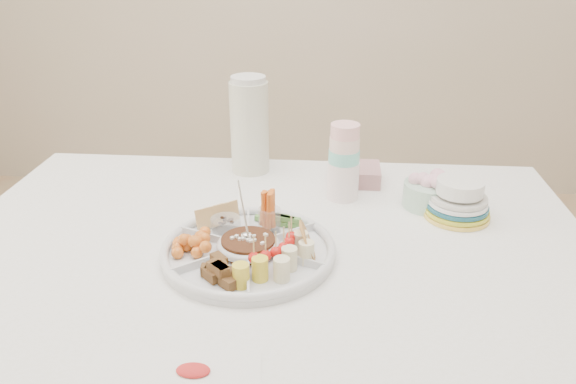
# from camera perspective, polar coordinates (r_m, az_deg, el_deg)

# --- Properties ---
(dining_table) EXTENTS (1.52, 1.02, 0.76)m
(dining_table) POSITION_cam_1_polar(r_m,az_deg,el_deg) (1.55, -1.72, -17.15)
(dining_table) COLOR white
(dining_table) RESTS_ON floor
(chair) EXTENTS (0.55, 0.55, 1.14)m
(chair) POSITION_cam_1_polar(r_m,az_deg,el_deg) (1.75, 26.39, -6.90)
(chair) COLOR brown
(chair) RESTS_ON floor
(party_tray) EXTENTS (0.49, 0.49, 0.04)m
(party_tray) POSITION_cam_1_polar(r_m,az_deg,el_deg) (1.25, -4.05, -5.68)
(party_tray) COLOR silver
(party_tray) RESTS_ON dining_table
(bean_dip) EXTENTS (0.15, 0.15, 0.04)m
(bean_dip) POSITION_cam_1_polar(r_m,az_deg,el_deg) (1.24, -4.06, -5.39)
(bean_dip) COLOR #542412
(bean_dip) RESTS_ON party_tray
(tortillas) EXTENTS (0.13, 0.13, 0.06)m
(tortillas) POSITION_cam_1_polar(r_m,az_deg,el_deg) (1.24, 1.95, -4.64)
(tortillas) COLOR #A27B3A
(tortillas) RESTS_ON party_tray
(carrot_cucumber) EXTENTS (0.13, 0.13, 0.09)m
(carrot_cucumber) POSITION_cam_1_polar(r_m,az_deg,el_deg) (1.33, -1.30, -1.59)
(carrot_cucumber) COLOR orange
(carrot_cucumber) RESTS_ON party_tray
(pita_raisins) EXTENTS (0.13, 0.13, 0.05)m
(pita_raisins) POSITION_cam_1_polar(r_m,az_deg,el_deg) (1.34, -6.86, -2.51)
(pita_raisins) COLOR tan
(pita_raisins) RESTS_ON party_tray
(cherries) EXTENTS (0.16, 0.16, 0.05)m
(cherries) POSITION_cam_1_polar(r_m,az_deg,el_deg) (1.25, -10.06, -5.27)
(cherries) COLOR orange
(cherries) RESTS_ON party_tray
(granola_chunks) EXTENTS (0.13, 0.13, 0.04)m
(granola_chunks) POSITION_cam_1_polar(r_m,az_deg,el_deg) (1.15, -7.34, -8.03)
(granola_chunks) COLOR #4F3723
(granola_chunks) RESTS_ON party_tray
(banana_tomato) EXTENTS (0.14, 0.14, 0.09)m
(banana_tomato) POSITION_cam_1_polar(r_m,az_deg,el_deg) (1.13, -0.79, -6.89)
(banana_tomato) COLOR #FBDA85
(banana_tomato) RESTS_ON party_tray
(cup_stack) EXTENTS (0.11, 0.11, 0.23)m
(cup_stack) POSITION_cam_1_polar(r_m,az_deg,el_deg) (1.49, 5.71, 3.53)
(cup_stack) COLOR silver
(cup_stack) RESTS_ON dining_table
(thermos) EXTENTS (0.14, 0.14, 0.29)m
(thermos) POSITION_cam_1_polar(r_m,az_deg,el_deg) (1.66, -3.94, 6.91)
(thermos) COLOR beige
(thermos) RESTS_ON dining_table
(flower_bowl) EXTENTS (0.14, 0.14, 0.10)m
(flower_bowl) POSITION_cam_1_polar(r_m,az_deg,el_deg) (1.50, 14.11, 0.29)
(flower_bowl) COLOR silver
(flower_bowl) RESTS_ON dining_table
(napkin_stack) EXTENTS (0.14, 0.12, 0.05)m
(napkin_stack) POSITION_cam_1_polar(r_m,az_deg,el_deg) (1.63, 6.83, 1.83)
(napkin_stack) COLOR #B57F83
(napkin_stack) RESTS_ON dining_table
(plate_stack) EXTENTS (0.19, 0.19, 0.11)m
(plate_stack) POSITION_cam_1_polar(r_m,az_deg,el_deg) (1.46, 16.94, -0.60)
(plate_stack) COLOR gold
(plate_stack) RESTS_ON dining_table
(placemat) EXTENTS (0.29, 0.13, 0.01)m
(placemat) POSITION_cam_1_polar(r_m,az_deg,el_deg) (0.98, -11.37, -17.50)
(placemat) COLOR silver
(placemat) RESTS_ON dining_table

